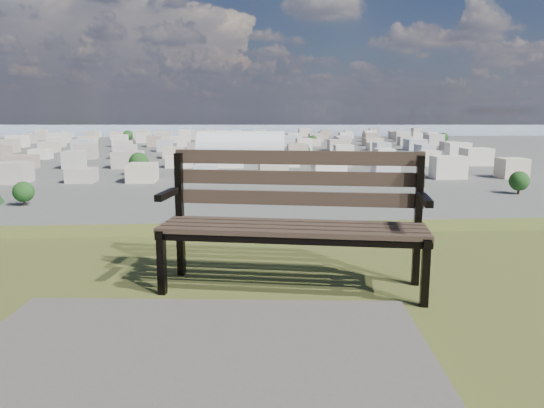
{
  "coord_description": "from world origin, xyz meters",
  "views": [
    {
      "loc": [
        -1.38,
        -1.57,
        26.32
      ],
      "look_at": [
        -0.94,
        4.2,
        25.3
      ],
      "focal_mm": 35.0,
      "sensor_mm": 36.0,
      "label": 1
    }
  ],
  "objects": [
    {
      "name": "park_bench",
      "position": [
        -0.92,
        2.31,
        25.57
      ],
      "size": [
        2.02,
        1.01,
        1.01
      ],
      "rotation": [
        0.0,
        0.0,
        -0.21
      ],
      "color": "#3E3124",
      "rests_on": "hilltop_mesa"
    },
    {
      "name": "arena",
      "position": [
        3.56,
        293.67,
        4.75
      ],
      "size": [
        49.86,
        25.98,
        20.14
      ],
      "rotation": [
        0.0,
        0.0,
        -0.13
      ],
      "color": "#B9BAB5",
      "rests_on": "ground"
    },
    {
      "name": "city_blocks",
      "position": [
        0.0,
        394.44,
        3.5
      ],
      "size": [
        395.0,
        361.0,
        7.0
      ],
      "color": "silver",
      "rests_on": "ground"
    },
    {
      "name": "city_trees",
      "position": [
        -26.39,
        319.0,
        4.83
      ],
      "size": [
        406.52,
        387.2,
        9.98
      ],
      "color": "#312118",
      "rests_on": "ground"
    },
    {
      "name": "bay_water",
      "position": [
        0.0,
        900.0,
        0.0
      ],
      "size": [
        2400.0,
        700.0,
        0.12
      ],
      "primitive_type": "cube",
      "color": "#879DAC",
      "rests_on": "ground"
    },
    {
      "name": "far_hills",
      "position": [
        -60.92,
        1402.93,
        25.47
      ],
      "size": [
        2050.0,
        340.0,
        60.0
      ],
      "color": "#95A2B9",
      "rests_on": "ground"
    }
  ]
}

